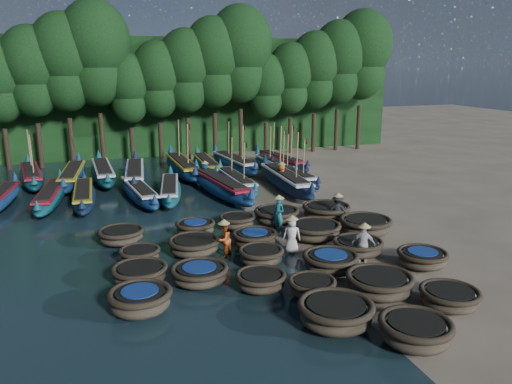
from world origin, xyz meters
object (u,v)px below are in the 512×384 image
object	(u,v)px
long_boat_1	(51,196)
fisherman_1	(279,213)
coracle_2	(336,313)
long_boat_3	(139,192)
long_boat_5	(221,186)
long_boat_9	(31,176)
fisherman_4	(364,242)
long_boat_0	(0,199)
fisherman_6	(282,175)
coracle_3	(415,331)
coracle_22	(237,221)
long_boat_13	(182,167)
coracle_23	(277,215)
long_boat_16	(275,166)
coracle_24	(326,211)
fisherman_2	(224,238)
coracle_9	(422,258)
coracle_17	(255,238)
long_boat_7	(285,180)
coracle_10	(140,273)
long_boat_10	(73,176)
long_boat_17	(280,161)
fisherman_5	(205,174)
coracle_12	(261,256)
coracle_5	(140,300)
long_boat_8	(293,176)
coracle_20	(121,235)
fisherman_3	(338,209)
coracle_16	(194,246)
coracle_11	(200,274)
coracle_4	(450,297)
coracle_19	(365,225)
coracle_8	(379,283)
fisherman_0	(292,234)
coracle_14	(358,246)
coracle_6	(261,280)

from	to	relation	value
long_boat_1	fisherman_1	bearing A→B (deg)	-33.04
coracle_2	long_boat_3	bearing A→B (deg)	103.82
long_boat_3	long_boat_5	bearing A→B (deg)	-12.92
long_boat_9	fisherman_4	world-z (taller)	long_boat_9
long_boat_0	fisherman_6	bearing A→B (deg)	3.57
coracle_3	long_boat_5	bearing A→B (deg)	93.22
coracle_22	long_boat_13	world-z (taller)	long_boat_13
coracle_23	long_boat_1	world-z (taller)	long_boat_1
long_boat_16	coracle_24	bearing A→B (deg)	-99.12
coracle_24	fisherman_2	xyz separation A→B (m)	(-6.27, -3.13, 0.34)
coracle_3	coracle_22	xyz separation A→B (m)	(-1.86, 11.55, -0.05)
long_boat_16	fisherman_2	distance (m)	16.67
coracle_9	coracle_17	distance (m)	6.97
long_boat_3	long_boat_7	bearing A→B (deg)	-9.24
coracle_17	coracle_24	distance (m)	5.41
coracle_10	long_boat_3	xyz separation A→B (m)	(1.19, 11.67, 0.12)
long_boat_16	coracle_23	bearing A→B (deg)	-111.75
long_boat_5	long_boat_10	distance (m)	10.46
long_boat_17	fisherman_2	world-z (taller)	long_boat_17
coracle_24	fisherman_5	xyz separation A→B (m)	(-4.21, 9.25, 0.35)
coracle_12	coracle_5	bearing A→B (deg)	-153.69
long_boat_5	long_boat_8	bearing A→B (deg)	9.48
coracle_20	fisherman_4	bearing A→B (deg)	-30.20
coracle_9	fisherman_3	xyz separation A→B (m)	(-0.71, 5.81, 0.44)
coracle_2	coracle_3	distance (m)	2.35
coracle_3	coracle_17	world-z (taller)	coracle_3
coracle_16	coracle_20	world-z (taller)	coracle_16
coracle_11	fisherman_4	bearing A→B (deg)	-0.75
coracle_2	long_boat_17	xyz separation A→B (m)	(7.16, 22.95, 0.05)
coracle_3	coracle_4	size ratio (longest dim) A/B	1.01
coracle_10	coracle_22	world-z (taller)	coracle_22
coracle_19	long_boat_10	world-z (taller)	long_boat_10
coracle_12	coracle_20	xyz separation A→B (m)	(-5.11, 4.32, -0.01)
coracle_8	fisherman_4	distance (m)	3.03
coracle_22	long_boat_0	distance (m)	13.92
coracle_19	coracle_23	distance (m)	4.42
coracle_16	coracle_22	bearing A→B (deg)	44.92
long_boat_5	fisherman_4	bearing A→B (deg)	-84.70
long_boat_10	fisherman_0	xyz separation A→B (m)	(9.05, -16.05, 0.27)
coracle_5	coracle_24	size ratio (longest dim) A/B	0.77
coracle_14	long_boat_7	xyz separation A→B (m)	(1.32, 11.41, 0.22)
coracle_8	long_boat_13	bearing A→B (deg)	97.76
coracle_12	coracle_19	bearing A→B (deg)	18.16
fisherman_2	long_boat_5	bearing A→B (deg)	-144.43
coracle_9	long_boat_0	world-z (taller)	long_boat_0
coracle_6	fisherman_6	bearing A→B (deg)	65.70
fisherman_2	fisherman_4	distance (m)	5.71
coracle_23	coracle_24	xyz separation A→B (m)	(2.63, -0.26, 0.03)
long_boat_9	long_boat_17	bearing A→B (deg)	-9.02
coracle_6	long_boat_7	bearing A→B (deg)	64.67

